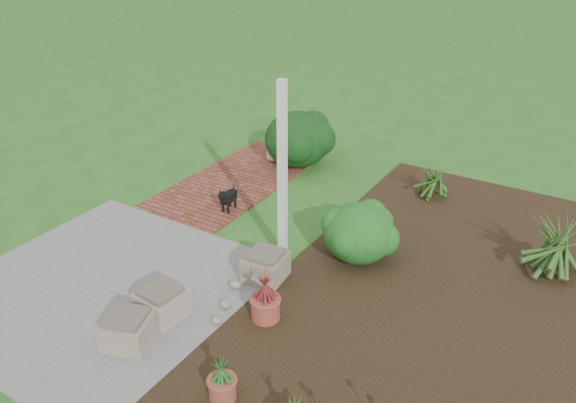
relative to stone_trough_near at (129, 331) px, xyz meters
The scene contains 16 objects.
ground 2.33m from the stone_trough_near, 85.76° to the left, with size 80.00×80.00×0.00m, color #2A5F1E.
concrete_patio 1.23m from the stone_trough_near, 152.34° to the left, with size 3.50×3.50×0.04m, color slate.
brick_path 4.35m from the stone_trough_near, 110.60° to the left, with size 1.60×3.50×0.04m, color brown.
garden_bed 3.89m from the stone_trough_near, 46.50° to the left, with size 4.00×7.00×0.03m, color black.
veranda_post 2.68m from the stone_trough_near, 78.95° to the left, with size 0.10×0.10×2.50m, color white.
stone_trough_near is the anchor object (origin of this frame).
stone_trough_mid 0.54m from the stone_trough_near, 91.57° to the left, with size 0.49×0.49×0.33m, color gray.
stone_trough_far 1.91m from the stone_trough_near, 72.03° to the left, with size 0.50×0.50×0.33m, color #756D57.
black_dog 3.18m from the stone_trough_near, 107.34° to the left, with size 0.17×0.46×0.40m.
cream_ceramic_urn 5.45m from the stone_trough_near, 105.87° to the left, with size 0.32×0.32×0.43m, color beige.
evergreen_shrub 3.22m from the stone_trough_near, 64.46° to the left, with size 0.96×0.96×0.81m, color #113B15.
agapanthus_clump_back 5.38m from the stone_trough_near, 46.64° to the left, with size 1.05×1.05×0.94m, color #11411A, non-canonical shape.
agapanthus_clump_front 5.50m from the stone_trough_near, 72.83° to the left, with size 0.77×0.77×0.68m, color #0B4213, non-canonical shape.
terracotta_pot_bronze 1.54m from the stone_trough_near, 48.05° to the left, with size 0.34×0.34×0.28m, color brown.
terracotta_pot_small_right 1.35m from the stone_trough_near, ahead, with size 0.27×0.27×0.23m, color brown.
purple_flowering_bush 5.40m from the stone_trough_near, 100.84° to the left, with size 1.23×1.23×1.05m, color black.
Camera 1 is at (3.83, -5.48, 4.27)m, focal length 35.00 mm.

